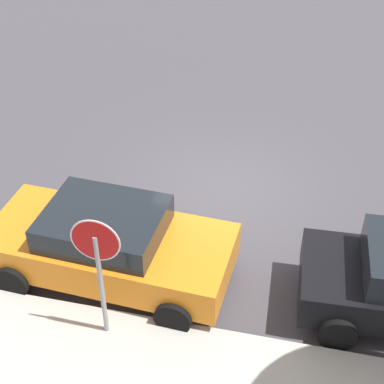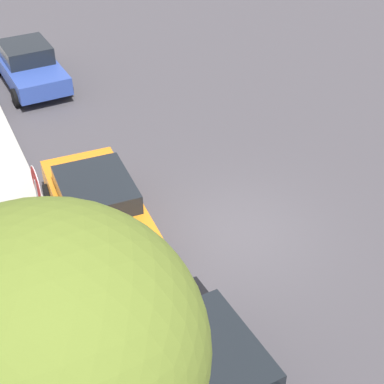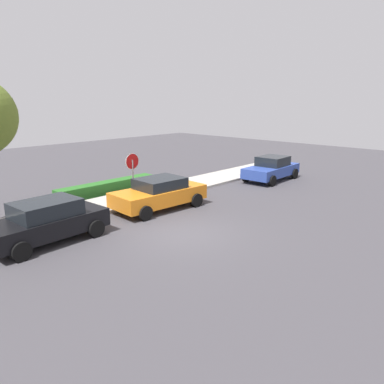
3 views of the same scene
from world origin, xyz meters
The scene contains 7 objects.
ground_plane centered at (0.00, 0.00, 0.00)m, with size 60.00×60.00×0.00m, color #423F44.
sidewalk_curb centered at (0.00, 5.15, 0.07)m, with size 32.00×2.47×0.14m, color #B2ADA3.
stop_sign centered at (1.13, 4.34, 1.71)m, with size 0.77×0.08×2.50m.
parked_car_orange centered at (1.53, 2.96, 0.75)m, with size 4.48×2.31×1.45m.
parked_car_black centered at (-3.93, 2.78, 0.78)m, with size 4.19×2.13×1.52m.
parked_car_blue centered at (10.51, 2.52, 0.74)m, with size 4.26×2.14×1.48m.
street_tree_near_corner centered at (-5.28, 5.47, 4.31)m, with size 3.49×3.49×5.89m.
Camera 2 is at (-9.53, 5.83, 9.27)m, focal length 55.00 mm.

